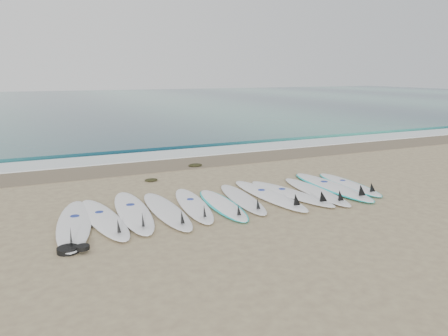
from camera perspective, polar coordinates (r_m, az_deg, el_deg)
name	(u,v)px	position (r m, az deg, el deg)	size (l,w,h in m)	color
ground	(231,202)	(9.00, 0.86, -4.45)	(120.00, 120.00, 0.00)	#998763
ocean	(65,103)	(40.49, -20.10, 7.95)	(120.00, 55.00, 0.03)	#225C5D
wet_sand_band	(168,165)	(12.69, -7.34, 0.46)	(120.00, 1.80, 0.01)	brown
foam_band	(154,156)	(14.00, -9.13, 1.58)	(120.00, 1.40, 0.04)	silver
wave_crest	(142,148)	(15.42, -10.71, 2.62)	(120.00, 1.00, 0.10)	#225C5D
surfboard_0	(74,224)	(7.96, -19.00, -6.94)	(1.00, 2.83, 0.36)	white
surfboard_1	(104,219)	(8.10, -15.39, -6.39)	(0.76, 2.66, 0.34)	white
surfboard_2	(134,211)	(8.36, -11.74, -5.58)	(0.79, 2.84, 0.36)	white
surfboard_3	(167,211)	(8.33, -7.44, -5.54)	(0.58, 2.60, 0.33)	white
surfboard_4	(194,205)	(8.63, -3.96, -4.83)	(0.87, 2.53, 0.32)	white
surfboard_5	(223,205)	(8.67, -0.16, -4.80)	(0.73, 2.34, 0.29)	white
surfboard_6	(243,199)	(9.04, 2.49, -4.03)	(0.79, 2.42, 0.30)	silver
surfboard_7	(270,195)	(9.31, 6.03, -3.55)	(0.65, 2.73, 0.35)	white
surfboard_8	(292,193)	(9.53, 8.90, -3.29)	(0.95, 2.59, 0.32)	white
surfboard_9	(317,191)	(9.78, 12.01, -3.01)	(0.72, 2.55, 0.32)	white
surfboard_10	(332,186)	(10.29, 13.96, -2.35)	(0.81, 2.85, 0.36)	white
surfboard_11	(349,184)	(10.63, 16.03, -2.05)	(0.80, 2.39, 0.30)	white
seaweed_near	(151,180)	(10.83, -9.49, -1.54)	(0.32, 0.25, 0.06)	black
seaweed_far	(195,165)	(12.38, -3.78, 0.39)	(0.40, 0.31, 0.08)	black
leash_coil	(71,249)	(6.93, -19.31, -9.99)	(0.46, 0.36, 0.11)	black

